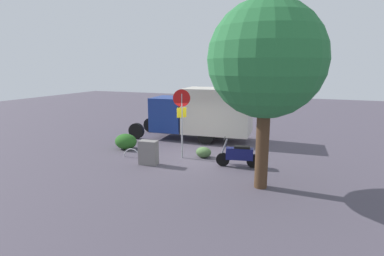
{
  "coord_description": "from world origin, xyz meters",
  "views": [
    {
      "loc": [
        -4.8,
        12.47,
        4.07
      ],
      "look_at": [
        0.18,
        0.08,
        1.39
      ],
      "focal_mm": 28.66,
      "sensor_mm": 36.0,
      "label": 1
    }
  ],
  "objects_px": {
    "utility_cabinet": "(148,153)",
    "bike_rack_hoop": "(132,157)",
    "street_tree": "(266,60)",
    "box_truck_near": "(201,111)",
    "motorcycle": "(239,155)",
    "stop_sign": "(182,113)"
  },
  "relations": [
    {
      "from": "motorcycle",
      "to": "utility_cabinet",
      "type": "distance_m",
      "value": 3.79
    },
    {
      "from": "stop_sign",
      "to": "utility_cabinet",
      "type": "xyz_separation_m",
      "value": [
        0.93,
        1.39,
        -1.55
      ]
    },
    {
      "from": "box_truck_near",
      "to": "bike_rack_hoop",
      "type": "relative_size",
      "value": 8.15
    },
    {
      "from": "street_tree",
      "to": "utility_cabinet",
      "type": "distance_m",
      "value": 6.17
    },
    {
      "from": "bike_rack_hoop",
      "to": "box_truck_near",
      "type": "bearing_deg",
      "value": -110.7
    },
    {
      "from": "stop_sign",
      "to": "street_tree",
      "type": "bearing_deg",
      "value": 151.0
    },
    {
      "from": "motorcycle",
      "to": "bike_rack_hoop",
      "type": "relative_size",
      "value": 2.11
    },
    {
      "from": "motorcycle",
      "to": "box_truck_near",
      "type": "bearing_deg",
      "value": -63.54
    },
    {
      "from": "motorcycle",
      "to": "street_tree",
      "type": "distance_m",
      "value": 4.36
    },
    {
      "from": "stop_sign",
      "to": "utility_cabinet",
      "type": "height_order",
      "value": "stop_sign"
    },
    {
      "from": "motorcycle",
      "to": "stop_sign",
      "type": "relative_size",
      "value": 0.58
    },
    {
      "from": "box_truck_near",
      "to": "bike_rack_hoop",
      "type": "height_order",
      "value": "box_truck_near"
    },
    {
      "from": "box_truck_near",
      "to": "utility_cabinet",
      "type": "xyz_separation_m",
      "value": [
        0.49,
        5.09,
        -1.09
      ]
    },
    {
      "from": "box_truck_near",
      "to": "motorcycle",
      "type": "xyz_separation_m",
      "value": [
        -3.14,
        3.99,
        -1.08
      ]
    },
    {
      "from": "box_truck_near",
      "to": "utility_cabinet",
      "type": "height_order",
      "value": "box_truck_near"
    },
    {
      "from": "box_truck_near",
      "to": "motorcycle",
      "type": "height_order",
      "value": "box_truck_near"
    },
    {
      "from": "bike_rack_hoop",
      "to": "street_tree",
      "type": "bearing_deg",
      "value": 167.36
    },
    {
      "from": "street_tree",
      "to": "bike_rack_hoop",
      "type": "relative_size",
      "value": 7.28
    },
    {
      "from": "utility_cabinet",
      "to": "bike_rack_hoop",
      "type": "height_order",
      "value": "utility_cabinet"
    },
    {
      "from": "street_tree",
      "to": "utility_cabinet",
      "type": "xyz_separation_m",
      "value": [
        4.83,
        -0.76,
        -3.76
      ]
    },
    {
      "from": "box_truck_near",
      "to": "stop_sign",
      "type": "bearing_deg",
      "value": 92.79
    },
    {
      "from": "box_truck_near",
      "to": "bike_rack_hoop",
      "type": "bearing_deg",
      "value": 65.2
    }
  ]
}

